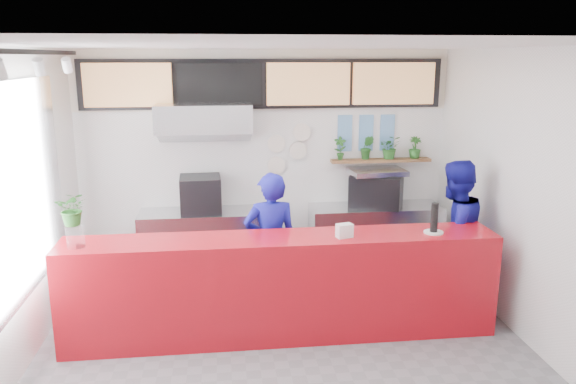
% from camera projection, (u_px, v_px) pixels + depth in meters
% --- Properties ---
extents(floor, '(5.00, 5.00, 0.00)m').
position_uv_depth(floor, '(286.00, 353.00, 5.63)').
color(floor, slate).
rests_on(floor, ground).
extents(ceiling, '(5.00, 5.00, 0.00)m').
position_uv_depth(ceiling, '(286.00, 45.00, 4.93)').
color(ceiling, silver).
extents(wall_back, '(5.00, 0.00, 5.00)m').
position_uv_depth(wall_back, '(265.00, 162.00, 7.69)').
color(wall_back, white).
rests_on(wall_back, ground).
extents(wall_left, '(0.00, 5.00, 5.00)m').
position_uv_depth(wall_left, '(8.00, 219.00, 4.99)').
color(wall_left, white).
rests_on(wall_left, ground).
extents(wall_right, '(0.00, 5.00, 5.00)m').
position_uv_depth(wall_right, '(536.00, 202.00, 5.57)').
color(wall_right, white).
rests_on(wall_right, ground).
extents(service_counter, '(4.50, 0.60, 1.10)m').
position_uv_depth(service_counter, '(282.00, 287.00, 5.89)').
color(service_counter, '#A20B15').
rests_on(service_counter, ground).
extents(cream_band, '(5.00, 0.02, 0.80)m').
position_uv_depth(cream_band, '(264.00, 80.00, 7.42)').
color(cream_band, beige).
rests_on(cream_band, wall_back).
extents(prep_bench, '(1.80, 0.60, 0.90)m').
position_uv_depth(prep_bench, '(209.00, 243.00, 7.56)').
color(prep_bench, '#B2B5BA').
rests_on(prep_bench, ground).
extents(panini_oven, '(0.55, 0.55, 0.47)m').
position_uv_depth(panini_oven, '(201.00, 194.00, 7.39)').
color(panini_oven, black).
rests_on(panini_oven, prep_bench).
extents(extraction_hood, '(1.20, 0.70, 0.35)m').
position_uv_depth(extraction_hood, '(204.00, 117.00, 7.11)').
color(extraction_hood, '#B2B5BA').
rests_on(extraction_hood, ceiling).
extents(hood_lip, '(1.20, 0.69, 0.31)m').
position_uv_depth(hood_lip, '(205.00, 133.00, 7.16)').
color(hood_lip, '#B2B5BA').
rests_on(hood_lip, ceiling).
extents(right_bench, '(1.80, 0.60, 0.90)m').
position_uv_depth(right_bench, '(375.00, 237.00, 7.82)').
color(right_bench, '#B2B5BA').
rests_on(right_bench, ground).
extents(espresso_machine, '(0.82, 0.73, 0.44)m').
position_uv_depth(espresso_machine, '(376.00, 190.00, 7.67)').
color(espresso_machine, black).
rests_on(espresso_machine, right_bench).
extents(espresso_tray, '(0.77, 0.56, 0.07)m').
position_uv_depth(espresso_tray, '(377.00, 172.00, 7.60)').
color(espresso_tray, '#A4A5AB').
rests_on(espresso_tray, espresso_machine).
extents(herb_shelf, '(1.40, 0.18, 0.04)m').
position_uv_depth(herb_shelf, '(381.00, 160.00, 7.78)').
color(herb_shelf, brown).
rests_on(herb_shelf, wall_back).
extents(menu_board_far_left, '(1.10, 0.10, 0.55)m').
position_uv_depth(menu_board_far_left, '(128.00, 85.00, 7.13)').
color(menu_board_far_left, tan).
rests_on(menu_board_far_left, wall_back).
extents(menu_board_mid_left, '(1.10, 0.10, 0.55)m').
position_uv_depth(menu_board_mid_left, '(220.00, 84.00, 7.26)').
color(menu_board_mid_left, black).
rests_on(menu_board_mid_left, wall_back).
extents(menu_board_mid_right, '(1.10, 0.10, 0.55)m').
position_uv_depth(menu_board_mid_right, '(308.00, 84.00, 7.40)').
color(menu_board_mid_right, tan).
rests_on(menu_board_mid_right, wall_back).
extents(menu_board_far_right, '(1.10, 0.10, 0.55)m').
position_uv_depth(menu_board_far_right, '(394.00, 83.00, 7.53)').
color(menu_board_far_right, tan).
rests_on(menu_board_far_right, wall_back).
extents(soffit, '(4.80, 0.04, 0.65)m').
position_uv_depth(soffit, '(265.00, 84.00, 7.41)').
color(soffit, black).
rests_on(soffit, wall_back).
extents(window_pane, '(0.04, 2.20, 1.90)m').
position_uv_depth(window_pane, '(20.00, 189.00, 5.24)').
color(window_pane, silver).
rests_on(window_pane, wall_left).
extents(window_frame, '(0.03, 2.30, 2.00)m').
position_uv_depth(window_frame, '(22.00, 189.00, 5.24)').
color(window_frame, '#B2B5BA').
rests_on(window_frame, wall_left).
extents(track_rail, '(0.05, 2.40, 0.04)m').
position_uv_depth(track_rail, '(38.00, 52.00, 4.70)').
color(track_rail, black).
rests_on(track_rail, ceiling).
extents(dec_plate_a, '(0.24, 0.03, 0.24)m').
position_uv_depth(dec_plate_a, '(276.00, 144.00, 7.62)').
color(dec_plate_a, silver).
rests_on(dec_plate_a, wall_back).
extents(dec_plate_b, '(0.24, 0.03, 0.24)m').
position_uv_depth(dec_plate_b, '(298.00, 150.00, 7.68)').
color(dec_plate_b, silver).
rests_on(dec_plate_b, wall_back).
extents(dec_plate_c, '(0.24, 0.03, 0.24)m').
position_uv_depth(dec_plate_c, '(276.00, 165.00, 7.69)').
color(dec_plate_c, silver).
rests_on(dec_plate_c, wall_back).
extents(dec_plate_d, '(0.24, 0.03, 0.24)m').
position_uv_depth(dec_plate_d, '(302.00, 132.00, 7.63)').
color(dec_plate_d, silver).
rests_on(dec_plate_d, wall_back).
extents(photo_frame_a, '(0.20, 0.02, 0.25)m').
position_uv_depth(photo_frame_a, '(345.00, 124.00, 7.68)').
color(photo_frame_a, '#598CBF').
rests_on(photo_frame_a, wall_back).
extents(photo_frame_b, '(0.20, 0.02, 0.25)m').
position_uv_depth(photo_frame_b, '(366.00, 124.00, 7.72)').
color(photo_frame_b, '#598CBF').
rests_on(photo_frame_b, wall_back).
extents(photo_frame_c, '(0.20, 0.02, 0.25)m').
position_uv_depth(photo_frame_c, '(387.00, 124.00, 7.75)').
color(photo_frame_c, '#598CBF').
rests_on(photo_frame_c, wall_back).
extents(photo_frame_d, '(0.20, 0.02, 0.25)m').
position_uv_depth(photo_frame_d, '(345.00, 142.00, 7.74)').
color(photo_frame_d, '#598CBF').
rests_on(photo_frame_d, wall_back).
extents(photo_frame_e, '(0.20, 0.02, 0.25)m').
position_uv_depth(photo_frame_e, '(366.00, 142.00, 7.78)').
color(photo_frame_e, '#598CBF').
rests_on(photo_frame_e, wall_back).
extents(photo_frame_f, '(0.20, 0.02, 0.25)m').
position_uv_depth(photo_frame_f, '(387.00, 141.00, 7.81)').
color(photo_frame_f, '#598CBF').
rests_on(photo_frame_f, wall_back).
extents(staff_center, '(0.63, 0.43, 1.67)m').
position_uv_depth(staff_center, '(271.00, 245.00, 6.33)').
color(staff_center, navy).
rests_on(staff_center, ground).
extents(staff_right, '(1.06, 0.96, 1.76)m').
position_uv_depth(staff_right, '(453.00, 235.00, 6.54)').
color(staff_right, navy).
rests_on(staff_right, ground).
extents(herb_a, '(0.18, 0.14, 0.32)m').
position_uv_depth(herb_a, '(340.00, 148.00, 7.67)').
color(herb_a, '#245D20').
rests_on(herb_a, herb_shelf).
extents(herb_b, '(0.22, 0.20, 0.33)m').
position_uv_depth(herb_b, '(367.00, 147.00, 7.71)').
color(herb_b, '#245D20').
rests_on(herb_b, herb_shelf).
extents(herb_c, '(0.33, 0.30, 0.32)m').
position_uv_depth(herb_c, '(390.00, 147.00, 7.75)').
color(herb_c, '#245D20').
rests_on(herb_c, herb_shelf).
extents(herb_d, '(0.17, 0.15, 0.30)m').
position_uv_depth(herb_d, '(415.00, 148.00, 7.80)').
color(herb_d, '#245D20').
rests_on(herb_d, herb_shelf).
extents(glass_vase, '(0.20, 0.20, 0.21)m').
position_uv_depth(glass_vase, '(75.00, 237.00, 5.43)').
color(glass_vase, silver).
rests_on(glass_vase, service_counter).
extents(basil_vase, '(0.30, 0.26, 0.33)m').
position_uv_depth(basil_vase, '(73.00, 209.00, 5.37)').
color(basil_vase, '#245D20').
rests_on(basil_vase, glass_vase).
extents(napkin_holder, '(0.18, 0.14, 0.14)m').
position_uv_depth(napkin_holder, '(344.00, 231.00, 5.73)').
color(napkin_holder, silver).
rests_on(napkin_holder, service_counter).
extents(white_plate, '(0.22, 0.22, 0.02)m').
position_uv_depth(white_plate, '(433.00, 232.00, 5.89)').
color(white_plate, silver).
rests_on(white_plate, service_counter).
extents(pepper_mill, '(0.10, 0.10, 0.31)m').
position_uv_depth(pepper_mill, '(434.00, 218.00, 5.85)').
color(pepper_mill, black).
rests_on(pepper_mill, white_plate).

